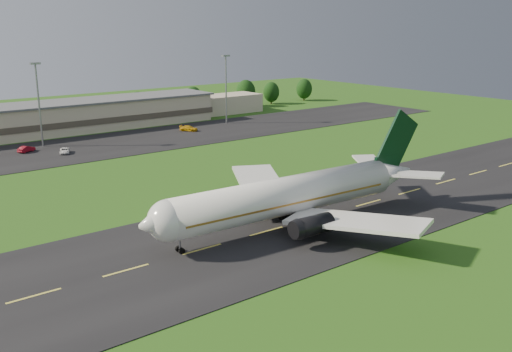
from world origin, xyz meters
TOP-DOWN VIEW (x-y plane):
  - ground at (0.00, 0.00)m, footprint 360.00×360.00m
  - taxiway at (0.00, 0.00)m, footprint 220.00×30.00m
  - apron at (0.00, 72.00)m, footprint 260.00×30.00m
  - airliner at (15.46, -0.04)m, footprint 51.30×42.13m
  - terminal at (6.40, 96.18)m, footprint 145.00×16.00m
  - light_mast_centre at (5.00, 80.00)m, footprint 2.40×1.20m
  - light_mast_east at (60.00, 80.00)m, footprint 2.40×1.20m
  - tree_line at (28.74, 105.55)m, footprint 193.99×8.32m
  - service_vehicle_b at (-0.21, 75.71)m, footprint 4.55×3.47m
  - service_vehicle_c at (6.36, 68.75)m, footprint 3.60×4.93m
  - service_vehicle_d at (43.99, 75.56)m, footprint 4.72×5.42m

SIDE VIEW (x-z plane):
  - ground at x=0.00m, z-range 0.00..0.00m
  - taxiway at x=0.00m, z-range 0.00..0.10m
  - apron at x=0.00m, z-range 0.00..0.10m
  - service_vehicle_c at x=6.36m, z-range 0.10..1.35m
  - service_vehicle_b at x=-0.21m, z-range 0.10..1.54m
  - service_vehicle_d at x=43.99m, z-range 0.10..1.60m
  - terminal at x=6.40m, z-range -0.21..8.19m
  - airliner at x=15.46m, z-range -3.13..12.45m
  - tree_line at x=28.74m, z-range -0.06..9.57m
  - light_mast_centre at x=5.00m, z-range 2.56..22.91m
  - light_mast_east at x=60.00m, z-range 2.56..22.91m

